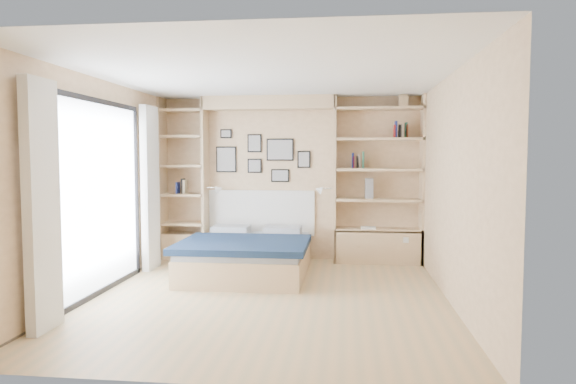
# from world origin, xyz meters

# --- Properties ---
(ground) EXTENTS (4.50, 4.50, 0.00)m
(ground) POSITION_xyz_m (0.00, 0.00, 0.00)
(ground) COLOR tan
(ground) RESTS_ON ground
(room_shell) EXTENTS (4.50, 4.50, 4.50)m
(room_shell) POSITION_xyz_m (-0.39, 1.52, 1.08)
(room_shell) COLOR beige
(room_shell) RESTS_ON ground
(bed) EXTENTS (1.66, 2.11, 1.07)m
(bed) POSITION_xyz_m (-0.45, 1.16, 0.27)
(bed) COLOR #D7B385
(bed) RESTS_ON ground
(photo_gallery) EXTENTS (1.48, 0.02, 0.82)m
(photo_gallery) POSITION_xyz_m (-0.45, 2.22, 1.60)
(photo_gallery) COLOR black
(photo_gallery) RESTS_ON ground
(reading_lamps) EXTENTS (1.92, 0.12, 0.15)m
(reading_lamps) POSITION_xyz_m (-0.30, 2.00, 1.10)
(reading_lamps) COLOR silver
(reading_lamps) RESTS_ON ground
(shelf_decor) EXTENTS (3.54, 0.23, 2.03)m
(shelf_decor) POSITION_xyz_m (1.07, 2.07, 1.69)
(shelf_decor) COLOR #A51E1E
(shelf_decor) RESTS_ON ground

